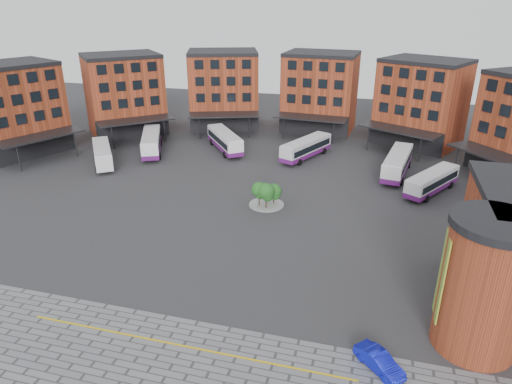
% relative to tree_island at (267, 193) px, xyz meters
% --- Properties ---
extents(ground, '(160.00, 160.00, 0.00)m').
position_rel_tree_island_xyz_m(ground, '(-2.12, -11.62, -1.87)').
color(ground, '#28282B').
rests_on(ground, ground).
extents(yellow_line, '(26.00, 0.15, 0.02)m').
position_rel_tree_island_xyz_m(yellow_line, '(-0.12, -25.62, -1.84)').
color(yellow_line, gold).
rests_on(yellow_line, paving_zone).
extents(main_building, '(94.14, 42.48, 14.60)m').
position_rel_tree_island_xyz_m(main_building, '(-6.90, 26.63, 5.36)').
color(main_building, '#9A3C21').
rests_on(main_building, ground).
extents(tree_island, '(4.40, 4.40, 3.35)m').
position_rel_tree_island_xyz_m(tree_island, '(0.00, 0.00, 0.00)').
color(tree_island, gray).
rests_on(tree_island, ground).
extents(bus_a, '(8.12, 10.06, 3.00)m').
position_rel_tree_island_xyz_m(bus_a, '(-28.33, 8.35, -0.08)').
color(bus_a, white).
rests_on(bus_a, ground).
extents(bus_b, '(7.41, 11.90, 3.34)m').
position_rel_tree_island_xyz_m(bus_b, '(-23.61, 15.47, -0.06)').
color(bus_b, white).
rests_on(bus_b, ground).
extents(bus_c, '(9.04, 10.74, 3.23)m').
position_rel_tree_island_xyz_m(bus_c, '(-12.21, 19.78, -0.11)').
color(bus_c, white).
rests_on(bus_c, ground).
extents(bus_d, '(6.93, 11.20, 3.14)m').
position_rel_tree_island_xyz_m(bus_d, '(1.67, 19.47, -0.17)').
color(bus_d, silver).
rests_on(bus_d, ground).
extents(bus_e, '(4.63, 12.11, 3.33)m').
position_rel_tree_island_xyz_m(bus_e, '(15.72, 15.54, -0.06)').
color(bus_e, silver).
rests_on(bus_e, ground).
extents(bus_f, '(7.54, 10.19, 2.95)m').
position_rel_tree_island_xyz_m(bus_f, '(20.12, 9.95, -0.27)').
color(bus_f, silver).
rests_on(bus_f, ground).
extents(blue_car, '(3.83, 3.74, 1.31)m').
position_rel_tree_island_xyz_m(blue_car, '(14.16, -24.05, -1.21)').
color(blue_car, '#0D16B4').
rests_on(blue_car, ground).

